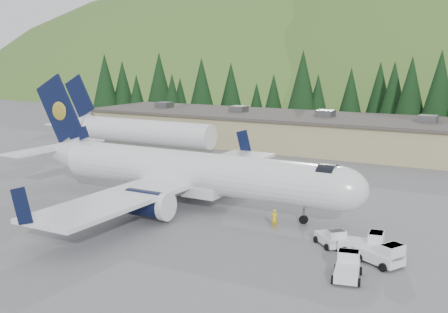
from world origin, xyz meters
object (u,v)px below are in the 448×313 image
Objects in this scene: second_airliner at (131,130)px; baggage_tug_b at (383,255)px; baggage_tug_d at (332,238)px; baggage_tug_c at (348,267)px; terminal_building at (294,131)px; ramp_worker at (274,219)px; airliner at (184,172)px; baggage_tug_a at (365,243)px.

second_airliner reaches higher than baggage_tug_b.
baggage_tug_d is (-4.36, 2.03, -0.11)m from baggage_tug_b.
baggage_tug_c is (43.06, -31.87, -2.60)m from second_airliner.
baggage_tug_b is 3.64m from baggage_tug_c.
baggage_tug_b is 0.05× the size of terminal_building.
baggage_tug_d is 6.10m from ramp_worker.
baggage_tug_c is at bearing -17.37° from baggage_tug_d.
airliner is at bearing -84.12° from terminal_building.
airliner is at bearing -42.71° from second_airliner.
baggage_tug_a is 2.01× the size of ramp_worker.
baggage_tug_d is at bearing -177.90° from baggage_tug_b.
baggage_tug_c is at bearing -26.99° from airliner.
baggage_tug_d is 1.78× the size of ramp_worker.
ramp_worker reaches higher than baggage_tug_c.
airliner is at bearing -38.46° from ramp_worker.
terminal_building is at bearing 109.91° from baggage_tug_a.
ramp_worker is (14.58, -40.45, -1.78)m from terminal_building.
baggage_tug_b reaches higher than baggage_tug_d.
terminal_building is at bearing 38.78° from second_airliner.
baggage_tug_d is at bearing -64.47° from terminal_building.
second_airliner reaches higher than ramp_worker.
baggage_tug_d is (16.40, -4.53, -2.65)m from airliner.
baggage_tug_a is at bearing -13.72° from airliner.
ramp_worker is at bearing 156.62° from baggage_tug_a.
ramp_worker is (10.67, -2.46, -2.48)m from airliner.
baggage_tug_b is 4.81m from baggage_tug_d.
baggage_tug_d is (-2.61, 0.17, -0.09)m from baggage_tug_a.
airliner reaches higher than baggage_tug_b.
baggage_tug_c reaches higher than baggage_tug_d.
ramp_worker is (-8.35, 2.24, 0.08)m from baggage_tug_a.
terminal_building is at bearing 96.05° from airliner.
airliner is at bearing 50.19° from baggage_tug_c.
baggage_tug_d is (40.23, -26.53, -2.65)m from second_airliner.
second_airliner is 50.55m from baggage_tug_a.
second_airliner reaches higher than baggage_tug_a.
baggage_tug_d is at bearing -33.40° from second_airliner.
terminal_building is 42.24× the size of ramp_worker.
second_airliner is 9.17× the size of baggage_tug_d.
baggage_tug_b is at bearing -17.37° from airliner.
terminal_building is (-24.67, 44.56, 1.84)m from baggage_tug_b.
baggage_tug_c is 0.05× the size of terminal_building.
terminal_building is (-3.91, 38.00, -0.70)m from airliner.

